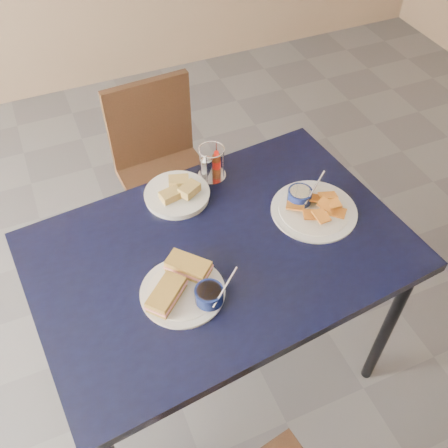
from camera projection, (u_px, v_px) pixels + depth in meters
name	position (u px, v px, depth m)	size (l,w,h in m)	color
ground	(175.00, 390.00, 2.14)	(6.00, 6.00, 0.00)	#56565B
dining_table	(221.00, 260.00, 1.75)	(1.35, 0.97, 0.75)	black
chair_far	(162.00, 159.00, 2.41)	(0.44, 0.42, 0.87)	#311C10
sandwich_plate	(185.00, 287.00, 1.57)	(0.30, 0.28, 0.12)	white
plantain_plate	(311.00, 206.00, 1.82)	(0.31, 0.31, 0.12)	white
bread_basket	(178.00, 193.00, 1.86)	(0.24, 0.24, 0.07)	white
condiment_caddy	(210.00, 165.00, 1.91)	(0.11, 0.11, 0.14)	silver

